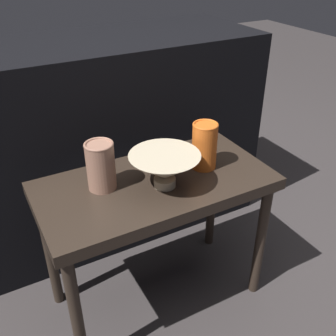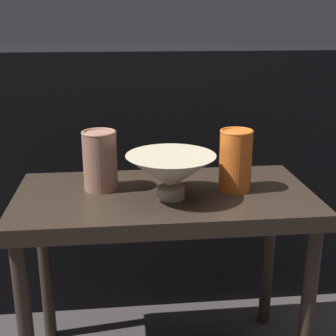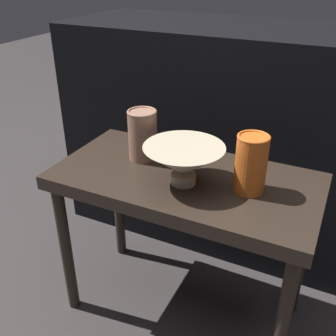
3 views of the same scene
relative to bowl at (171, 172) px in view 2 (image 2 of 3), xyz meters
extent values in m
cube|color=#2D231C|center=(-0.01, 0.04, -0.09)|extent=(0.74, 0.38, 0.04)
cylinder|color=#2D231C|center=(-0.35, -0.11, -0.34)|extent=(0.04, 0.04, 0.48)
cylinder|color=#2D231C|center=(0.32, -0.11, -0.34)|extent=(0.04, 0.04, 0.48)
cylinder|color=#2D231C|center=(-0.35, 0.19, -0.34)|extent=(0.04, 0.04, 0.48)
cylinder|color=#2D231C|center=(0.32, 0.19, -0.34)|extent=(0.04, 0.04, 0.48)
cube|color=black|center=(-0.01, 0.57, -0.16)|extent=(1.33, 0.50, 0.84)
cylinder|color=#C1B293|center=(0.00, 0.00, -0.05)|extent=(0.07, 0.07, 0.03)
cone|color=#C1B293|center=(0.00, 0.00, 0.00)|extent=(0.22, 0.22, 0.08)
cylinder|color=#996B56|center=(-0.17, 0.08, 0.01)|extent=(0.09, 0.09, 0.15)
torus|color=#996B56|center=(-0.17, 0.08, 0.08)|extent=(0.09, 0.09, 0.01)
cylinder|color=orange|center=(0.17, 0.04, 0.01)|extent=(0.08, 0.08, 0.15)
torus|color=orange|center=(0.17, 0.04, 0.09)|extent=(0.08, 0.08, 0.01)
camera|label=1|loc=(-0.47, -0.89, 0.60)|focal=42.00mm
camera|label=2|loc=(-0.12, -1.05, 0.35)|focal=50.00mm
camera|label=3|loc=(0.36, -0.84, 0.48)|focal=42.00mm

